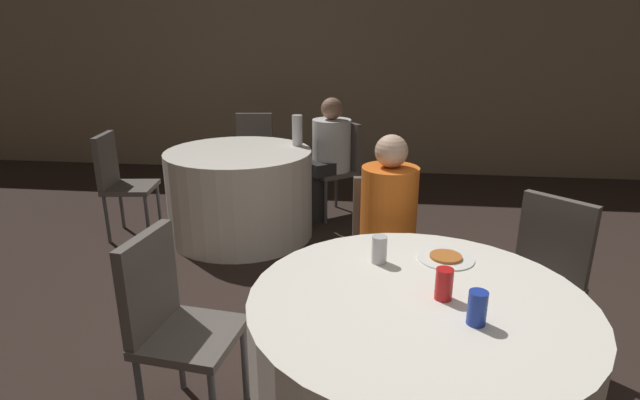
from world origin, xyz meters
The scene contains 16 objects.
wall_back centered at (0.00, 4.54, 1.40)m, with size 16.00×0.06×2.80m.
table_near centered at (-0.09, -0.07, 0.38)m, with size 1.30×1.30×0.76m.
table_far centered at (-1.44, 2.25, 0.38)m, with size 1.24×1.24×0.76m.
chair_near_northeast centered at (0.62, 0.72, 0.54)m, with size 0.56×0.56×0.90m.
chair_near_west centered at (-1.14, 0.05, 0.54)m, with size 0.45×0.45×0.90m.
chair_near_north centered at (-0.20, 0.98, 0.54)m, with size 0.44×0.44×0.90m.
chair_far_northeast centered at (-0.63, 2.89, 0.54)m, with size 0.56×0.56×0.90m.
chair_far_west centered at (-2.47, 2.11, 0.54)m, with size 0.45×0.45×0.90m.
chair_far_north centered at (-1.57, 3.28, 0.54)m, with size 0.45×0.45×0.90m.
person_orange_shirt centered at (-0.18, 0.82, 0.60)m, with size 0.34×0.50×1.19m.
person_white_shirt centered at (-0.75, 2.80, 0.59)m, with size 0.50×0.49×1.14m.
pizza_plate_near centered at (0.05, 0.29, 0.77)m, with size 0.25×0.25×0.02m.
soda_can_red centered at (0.00, -0.06, 0.82)m, with size 0.07×0.07×0.12m.
soda_can_silver centered at (-0.24, 0.22, 0.82)m, with size 0.07×0.07×0.12m.
soda_can_blue centered at (0.09, -0.22, 0.82)m, with size 0.07×0.07×0.12m.
bottle_far centered at (-0.98, 2.52, 0.89)m, with size 0.09×0.09×0.27m.
Camera 1 is at (-0.26, -1.76, 1.71)m, focal length 28.00 mm.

